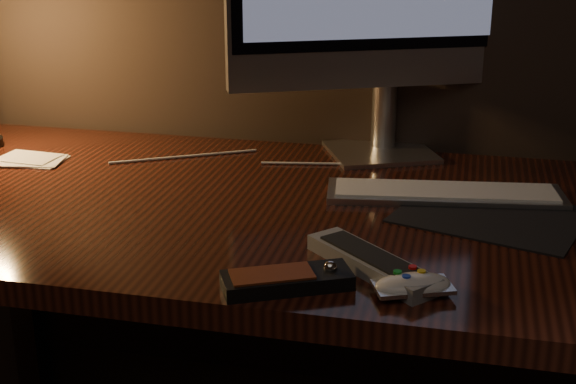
% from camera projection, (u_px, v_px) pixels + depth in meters
% --- Properties ---
extents(desk, '(1.60, 0.75, 0.75)m').
position_uv_depth(desk, '(304.00, 258.00, 1.47)').
color(desk, '#38150C').
rests_on(desk, ground).
extents(keyboard, '(0.42, 0.17, 0.02)m').
position_uv_depth(keyboard, '(445.00, 193.00, 1.40)').
color(keyboard, silver).
rests_on(keyboard, desk).
extents(mousepad, '(0.34, 0.30, 0.00)m').
position_uv_depth(mousepad, '(491.00, 215.00, 1.32)').
color(mousepad, black).
rests_on(mousepad, desk).
extents(mouse, '(0.11, 0.09, 0.02)m').
position_uv_depth(mouse, '(413.00, 288.00, 1.05)').
color(mouse, white).
rests_on(mouse, desk).
extents(media_remote, '(0.18, 0.13, 0.03)m').
position_uv_depth(media_remote, '(287.00, 280.00, 1.07)').
color(media_remote, black).
rests_on(media_remote, desk).
extents(tv_remote, '(0.21, 0.19, 0.03)m').
position_uv_depth(tv_remote, '(371.00, 262.00, 1.11)').
color(tv_remote, gray).
rests_on(tv_remote, desk).
extents(papers, '(0.14, 0.10, 0.01)m').
position_uv_depth(papers, '(29.00, 160.00, 1.60)').
color(papers, white).
rests_on(papers, desk).
extents(cable, '(0.55, 0.19, 0.01)m').
position_uv_depth(cable, '(256.00, 162.00, 1.59)').
color(cable, white).
rests_on(cable, desk).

